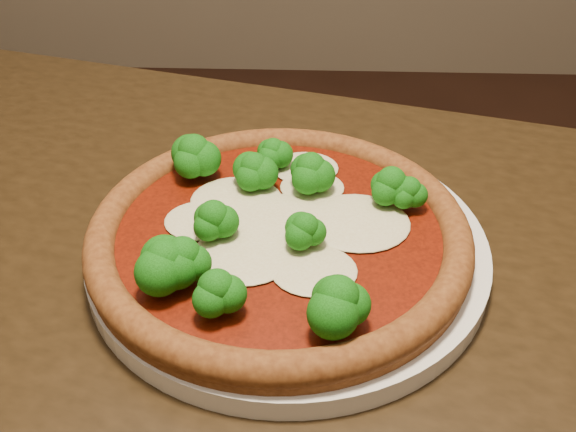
{
  "coord_description": "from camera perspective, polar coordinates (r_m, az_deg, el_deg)",
  "views": [
    {
      "loc": [
        -0.14,
        -0.44,
        1.09
      ],
      "look_at": [
        -0.15,
        -0.03,
        0.79
      ],
      "focal_mm": 40.0,
      "sensor_mm": 36.0,
      "label": 1
    }
  ],
  "objects": [
    {
      "name": "dining_table",
      "position": [
        0.56,
        -0.47,
        -16.12
      ],
      "size": [
        1.35,
        1.01,
        0.75
      ],
      "rotation": [
        0.0,
        0.0,
        -0.26
      ],
      "color": "black",
      "rests_on": "floor"
    },
    {
      "name": "plate",
      "position": [
        0.53,
        0.0,
        -2.7
      ],
      "size": [
        0.32,
        0.32,
        0.02
      ],
      "primitive_type": "cylinder",
      "color": "silver",
      "rests_on": "dining_table"
    },
    {
      "name": "pizza",
      "position": [
        0.5,
        -1.01,
        -1.15
      ],
      "size": [
        0.3,
        0.3,
        0.06
      ],
      "rotation": [
        0.0,
        0.0,
        -0.35
      ],
      "color": "brown",
      "rests_on": "plate"
    }
  ]
}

